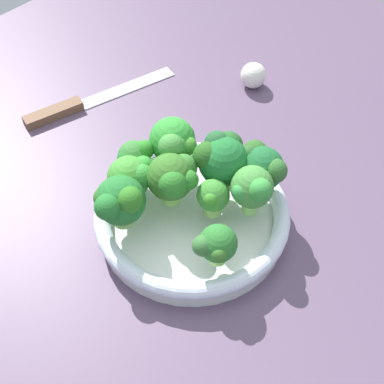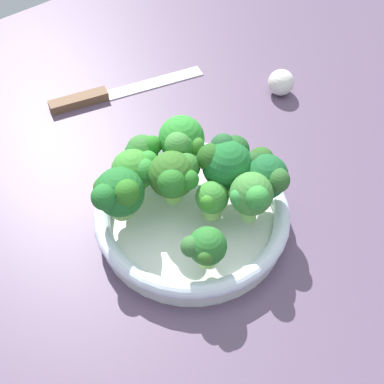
# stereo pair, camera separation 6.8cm
# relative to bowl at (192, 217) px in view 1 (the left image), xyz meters

# --- Properties ---
(ground_plane) EXTENTS (1.30, 1.30, 0.03)m
(ground_plane) POSITION_rel_bowl_xyz_m (0.02, 0.03, -0.03)
(ground_plane) COLOR #58455E
(bowl) EXTENTS (0.25, 0.25, 0.04)m
(bowl) POSITION_rel_bowl_xyz_m (0.00, 0.00, 0.00)
(bowl) COLOR white
(bowl) RESTS_ON ground_plane
(broccoli_floret_0) EXTENTS (0.07, 0.07, 0.07)m
(broccoli_floret_0) POSITION_rel_bowl_xyz_m (-0.02, -0.01, 0.06)
(broccoli_floret_0) COLOR #8EC95B
(broccoli_floret_0) RESTS_ON bowl
(broccoli_floret_1) EXTENTS (0.04, 0.04, 0.05)m
(broccoli_floret_1) POSITION_rel_bowl_xyz_m (0.03, 0.01, 0.05)
(broccoli_floret_1) COLOR #80B853
(broccoli_floret_1) RESTS_ON bowl
(broccoli_floret_2) EXTENTS (0.06, 0.07, 0.07)m
(broccoli_floret_2) POSITION_rel_bowl_xyz_m (-0.05, -0.08, 0.06)
(broccoli_floret_2) COLOR #8FBE62
(broccoli_floret_2) RESTS_ON bowl
(broccoli_floret_3) EXTENTS (0.07, 0.07, 0.08)m
(broccoli_floret_3) POSITION_rel_bowl_xyz_m (0.00, 0.05, 0.07)
(broccoli_floret_3) COLOR #8BC06A
(broccoli_floret_3) RESTS_ON bowl
(broccoli_floret_4) EXTENTS (0.07, 0.07, 0.08)m
(broccoli_floret_4) POSITION_rel_bowl_xyz_m (-0.07, 0.04, 0.07)
(broccoli_floret_4) COLOR #84B850
(broccoli_floret_4) RESTS_ON bowl
(broccoli_floret_5) EXTENTS (0.04, 0.05, 0.06)m
(broccoli_floret_5) POSITION_rel_bowl_xyz_m (-0.09, -0.01, 0.05)
(broccoli_floret_5) COLOR #7BB559
(broccoli_floret_5) RESTS_ON bowl
(broccoli_floret_6) EXTENTS (0.05, 0.05, 0.05)m
(broccoli_floret_6) POSITION_rel_bowl_xyz_m (0.07, -0.04, 0.05)
(broccoli_floret_6) COLOR #8DCF57
(broccoli_floret_6) RESTS_ON bowl
(broccoli_floret_7) EXTENTS (0.06, 0.05, 0.07)m
(broccoli_floret_7) POSITION_rel_bowl_xyz_m (0.06, 0.04, 0.06)
(broccoli_floret_7) COLOR #8CCA64
(broccoli_floret_7) RESTS_ON bowl
(broccoli_floret_8) EXTENTS (0.06, 0.06, 0.06)m
(broccoli_floret_8) POSITION_rel_bowl_xyz_m (-0.07, -0.04, 0.05)
(broccoli_floret_8) COLOR #81BA58
(broccoli_floret_8) RESTS_ON bowl
(broccoli_floret_9) EXTENTS (0.07, 0.06, 0.07)m
(broccoli_floret_9) POSITION_rel_bowl_xyz_m (0.04, 0.08, 0.06)
(broccoli_floret_9) COLOR #96D669
(broccoli_floret_9) RESTS_ON bowl
(knife) EXTENTS (0.09, 0.26, 0.01)m
(knife) POSITION_rel_bowl_xyz_m (-0.30, 0.06, -0.01)
(knife) COLOR silver
(knife) RESTS_ON ground_plane
(garlic_bulb) EXTENTS (0.04, 0.04, 0.04)m
(garlic_bulb) POSITION_rel_bowl_xyz_m (-0.13, 0.29, 0.00)
(garlic_bulb) COLOR silver
(garlic_bulb) RESTS_ON ground_plane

